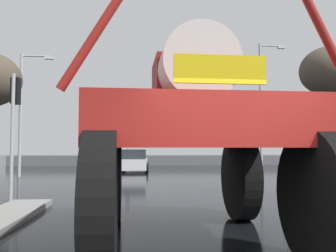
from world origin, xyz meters
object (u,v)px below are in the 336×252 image
object	(u,v)px
traffic_signal_near_right	(285,125)
bare_tree_right	(329,72)
traffic_signal_far_left	(128,137)
streetlight_far_right	(262,100)
sedan_ahead	(135,161)
traffic_signal_near_left	(15,108)
oversize_sprayer	(191,137)
streetlight_far_left	(24,107)
traffic_signal_far_right	(96,137)

from	to	relation	value
traffic_signal_near_right	bare_tree_right	xyz separation A→B (m)	(5.52, 7.23, 3.36)
traffic_signal_far_left	streetlight_far_right	size ratio (longest dim) A/B	0.38
traffic_signal_near_right	bare_tree_right	distance (m)	9.69
sedan_ahead	traffic_signal_near_right	distance (m)	14.49
streetlight_far_right	traffic_signal_near_left	bearing A→B (deg)	-134.01
traffic_signal_near_right	traffic_signal_near_left	bearing A→B (deg)	-179.93
oversize_sprayer	traffic_signal_far_left	xyz separation A→B (m)	(-1.90, 23.89, 0.64)
sedan_ahead	streetlight_far_left	size ratio (longest dim) A/B	0.59
traffic_signal_near_right	streetlight_far_left	world-z (taller)	streetlight_far_left
sedan_ahead	oversize_sprayer	bearing A→B (deg)	-173.96
traffic_signal_far_left	traffic_signal_far_right	xyz separation A→B (m)	(-2.61, 0.00, -0.01)
sedan_ahead	traffic_signal_far_right	distance (m)	6.40
bare_tree_right	sedan_ahead	bearing A→B (deg)	149.83
bare_tree_right	streetlight_far_right	bearing A→B (deg)	107.72
oversize_sprayer	bare_tree_right	bearing A→B (deg)	-39.11
traffic_signal_far_right	traffic_signal_far_left	bearing A→B (deg)	-0.00
sedan_ahead	traffic_signal_near_right	xyz separation A→B (m)	(5.16, -13.43, 1.70)
oversize_sprayer	bare_tree_right	size ratio (longest dim) A/B	0.77
traffic_signal_far_left	traffic_signal_far_right	world-z (taller)	traffic_signal_far_left
traffic_signal_near_right	traffic_signal_far_right	size ratio (longest dim) A/B	0.97
sedan_ahead	traffic_signal_near_right	bearing A→B (deg)	-156.85
sedan_ahead	streetlight_far_right	bearing A→B (deg)	-91.46
traffic_signal_near_left	traffic_signal_far_right	distance (m)	18.68
sedan_ahead	traffic_signal_far_left	bearing A→B (deg)	8.95
traffic_signal_near_left	streetlight_far_right	bearing A→B (deg)	45.99
sedan_ahead	bare_tree_right	distance (m)	13.35
oversize_sprayer	traffic_signal_far_left	size ratio (longest dim) A/B	1.61
sedan_ahead	traffic_signal_near_left	distance (m)	14.08
streetlight_far_left	traffic_signal_far_right	bearing A→B (deg)	71.22
sedan_ahead	traffic_signal_far_right	size ratio (longest dim) A/B	1.22
traffic_signal_far_left	traffic_signal_far_right	size ratio (longest dim) A/B	1.00
traffic_signal_near_left	traffic_signal_far_left	xyz separation A→B (m)	(2.95, 18.67, -0.40)
traffic_signal_near_left	traffic_signal_near_right	size ratio (longest dim) A/B	1.19
traffic_signal_near_left	bare_tree_right	size ratio (longest dim) A/B	0.55
oversize_sprayer	traffic_signal_near_right	size ratio (longest dim) A/B	1.67
traffic_signal_far_right	bare_tree_right	xyz separation A→B (m)	(13.91, -11.44, 3.29)
oversize_sprayer	traffic_signal_far_right	distance (m)	24.32
traffic_signal_far_left	streetlight_far_left	bearing A→B (deg)	-122.14
sedan_ahead	traffic_signal_near_right	world-z (taller)	traffic_signal_near_right
sedan_ahead	traffic_signal_near_left	world-z (taller)	traffic_signal_near_left
oversize_sprayer	traffic_signal_near_right	xyz separation A→B (m)	(3.89, 5.23, 0.56)
streetlight_far_right	bare_tree_right	xyz separation A→B (m)	(1.80, -5.65, 0.84)
traffic_signal_far_left	traffic_signal_near_left	bearing A→B (deg)	-98.99
traffic_signal_near_left	traffic_signal_near_right	world-z (taller)	traffic_signal_near_left
traffic_signal_far_right	streetlight_far_right	size ratio (longest dim) A/B	0.38
streetlight_far_left	bare_tree_right	distance (m)	17.25
streetlight_far_right	bare_tree_right	distance (m)	5.99
traffic_signal_near_right	sedan_ahead	bearing A→B (deg)	111.01
oversize_sprayer	traffic_signal_near_left	bearing A→B (deg)	40.84
sedan_ahead	bare_tree_right	size ratio (longest dim) A/B	0.58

